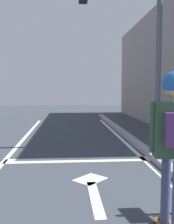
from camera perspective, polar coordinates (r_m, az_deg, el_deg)
lane_line_curbside at (r=4.98m, az=18.32°, el=-15.12°), size 0.12×20.00×0.01m
stop_bar at (r=6.39m, az=-1.97°, el=-10.37°), size 3.48×0.40×0.01m
lane_arrow_stem at (r=4.31m, az=1.77°, el=-18.08°), size 0.16×1.40×0.01m
lane_arrow_head at (r=5.10m, az=0.72°, el=-14.37°), size 0.71×0.71×0.01m
skater at (r=3.01m, az=18.26°, el=-3.77°), size 0.50×0.65×1.81m
traffic_signal_mast at (r=8.06m, az=8.41°, el=18.10°), size 4.54×0.34×5.23m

